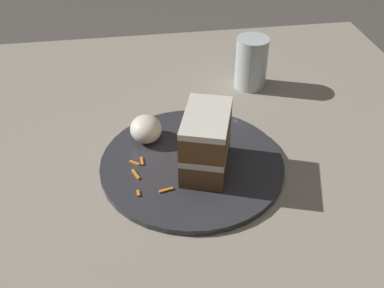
% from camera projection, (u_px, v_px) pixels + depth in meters
% --- Properties ---
extents(ground_plane, '(6.00, 6.00, 0.00)m').
position_uv_depth(ground_plane, '(221.00, 198.00, 0.72)').
color(ground_plane, '#4C4742').
rests_on(ground_plane, ground).
extents(dining_table, '(1.12, 0.93, 0.03)m').
position_uv_depth(dining_table, '(222.00, 190.00, 0.71)').
color(dining_table, gray).
rests_on(dining_table, ground).
extents(plate, '(0.29, 0.29, 0.01)m').
position_uv_depth(plate, '(192.00, 163.00, 0.72)').
color(plate, '#333338').
rests_on(plate, dining_table).
extents(cake_slice, '(0.13, 0.10, 0.10)m').
position_uv_depth(cake_slice, '(206.00, 142.00, 0.68)').
color(cake_slice, brown).
rests_on(cake_slice, plate).
extents(cream_dollop, '(0.06, 0.05, 0.04)m').
position_uv_depth(cream_dollop, '(146.00, 129.00, 0.75)').
color(cream_dollop, white).
rests_on(cream_dollop, plate).
extents(orange_garnish, '(0.07, 0.07, 0.01)m').
position_uv_depth(orange_garnish, '(206.00, 123.00, 0.80)').
color(orange_garnish, orange).
rests_on(orange_garnish, plate).
extents(carrot_shreds_scatter, '(0.15, 0.11, 0.00)m').
position_uv_depth(carrot_shreds_scatter, '(152.00, 167.00, 0.71)').
color(carrot_shreds_scatter, orange).
rests_on(carrot_shreds_scatter, plate).
extents(drinking_glass, '(0.06, 0.06, 0.10)m').
position_uv_depth(drinking_glass, '(251.00, 66.00, 0.90)').
color(drinking_glass, silver).
rests_on(drinking_glass, dining_table).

